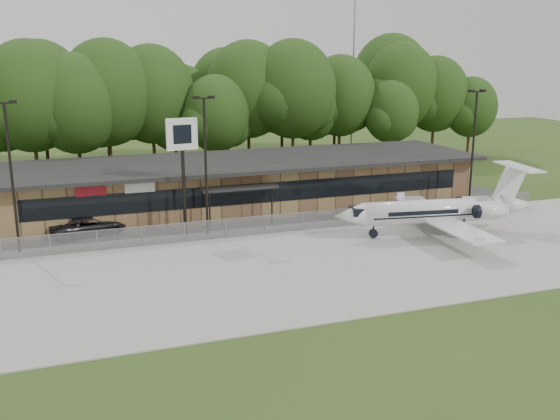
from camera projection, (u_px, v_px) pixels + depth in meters
name	position (u px, v px, depth m)	size (l,w,h in m)	color
ground	(371.00, 309.00, 32.94)	(160.00, 160.00, 0.00)	#304719
apron	(313.00, 262.00, 40.25)	(64.00, 18.00, 0.08)	#9E9B93
parking_lot	(259.00, 219.00, 50.76)	(50.00, 9.00, 0.06)	#383835
terminal	(244.00, 183.00, 54.29)	(41.00, 11.65, 4.30)	olive
fence	(278.00, 224.00, 46.46)	(46.00, 0.04, 1.52)	gray
treeline	(198.00, 105.00, 69.50)	(72.00, 12.00, 15.00)	#213E13
radio_mast	(353.00, 58.00, 80.88)	(0.20, 0.20, 25.00)	gray
light_pole_left	(11.00, 166.00, 40.73)	(1.55, 0.30, 10.23)	black
light_pole_mid	(205.00, 155.00, 44.94)	(1.55, 0.30, 10.23)	black
light_pole_right	(474.00, 141.00, 52.39)	(1.55, 0.30, 10.23)	black
business_jet	(440.00, 212.00, 45.74)	(15.32, 13.72, 5.16)	silver
suv	(88.00, 226.00, 46.02)	(2.53, 5.48, 1.52)	#29282B
pole_sign	(182.00, 147.00, 44.53)	(2.29, 0.52, 8.68)	black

